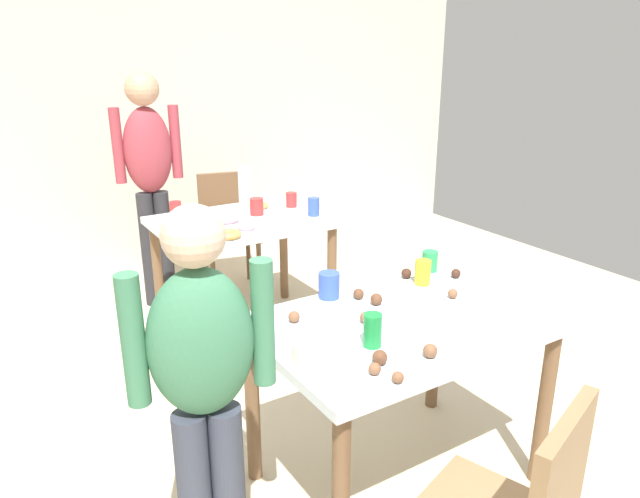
{
  "coord_description": "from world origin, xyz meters",
  "views": [
    {
      "loc": [
        -1.23,
        -1.55,
        1.75
      ],
      "look_at": [
        0.08,
        0.56,
        0.9
      ],
      "focal_mm": 33.02,
      "sensor_mm": 36.0,
      "label": 1
    }
  ],
  "objects_px": {
    "person_girl_near": "(204,380)",
    "person_adult_far": "(150,169)",
    "dining_table_near": "(401,343)",
    "pitcher_far": "(246,186)",
    "mixing_bowl": "(322,352)",
    "soda_can": "(372,330)",
    "chair_far_table": "(228,224)",
    "dining_table_far": "(243,236)"
  },
  "relations": [
    {
      "from": "person_girl_near",
      "to": "person_adult_far",
      "type": "distance_m",
      "value": 2.5
    },
    {
      "from": "dining_table_near",
      "to": "pitcher_far",
      "type": "height_order",
      "value": "pitcher_far"
    },
    {
      "from": "mixing_bowl",
      "to": "person_girl_near",
      "type": "bearing_deg",
      "value": 174.32
    },
    {
      "from": "soda_can",
      "to": "mixing_bowl",
      "type": "bearing_deg",
      "value": -178.64
    },
    {
      "from": "mixing_bowl",
      "to": "soda_can",
      "type": "distance_m",
      "value": 0.22
    },
    {
      "from": "chair_far_table",
      "to": "pitcher_far",
      "type": "xyz_separation_m",
      "value": [
        -0.03,
        -0.42,
        0.38
      ]
    },
    {
      "from": "dining_table_near",
      "to": "mixing_bowl",
      "type": "relative_size",
      "value": 5.53
    },
    {
      "from": "person_adult_far",
      "to": "pitcher_far",
      "type": "height_order",
      "value": "person_adult_far"
    },
    {
      "from": "person_adult_far",
      "to": "person_girl_near",
      "type": "bearing_deg",
      "value": -103.43
    },
    {
      "from": "mixing_bowl",
      "to": "soda_can",
      "type": "bearing_deg",
      "value": 1.36
    },
    {
      "from": "person_girl_near",
      "to": "dining_table_near",
      "type": "bearing_deg",
      "value": 5.03
    },
    {
      "from": "dining_table_near",
      "to": "mixing_bowl",
      "type": "height_order",
      "value": "mixing_bowl"
    },
    {
      "from": "dining_table_far",
      "to": "chair_far_table",
      "type": "height_order",
      "value": "chair_far_table"
    },
    {
      "from": "dining_table_near",
      "to": "person_adult_far",
      "type": "xyz_separation_m",
      "value": [
        -0.27,
        2.35,
        0.33
      ]
    },
    {
      "from": "dining_table_near",
      "to": "person_girl_near",
      "type": "xyz_separation_m",
      "value": [
        -0.84,
        -0.07,
        0.15
      ]
    },
    {
      "from": "dining_table_near",
      "to": "dining_table_far",
      "type": "height_order",
      "value": "same"
    },
    {
      "from": "dining_table_far",
      "to": "mixing_bowl",
      "type": "height_order",
      "value": "mixing_bowl"
    },
    {
      "from": "dining_table_far",
      "to": "soda_can",
      "type": "relative_size",
      "value": 8.54
    },
    {
      "from": "person_adult_far",
      "to": "soda_can",
      "type": "relative_size",
      "value": 13.21
    },
    {
      "from": "mixing_bowl",
      "to": "dining_table_near",
      "type": "bearing_deg",
      "value": 14.45
    },
    {
      "from": "soda_can",
      "to": "pitcher_far",
      "type": "relative_size",
      "value": 0.48
    },
    {
      "from": "chair_far_table",
      "to": "dining_table_far",
      "type": "bearing_deg",
      "value": -106.15
    },
    {
      "from": "dining_table_near",
      "to": "soda_can",
      "type": "bearing_deg",
      "value": -154.54
    },
    {
      "from": "chair_far_table",
      "to": "dining_table_near",
      "type": "bearing_deg",
      "value": -96.87
    },
    {
      "from": "pitcher_far",
      "to": "person_adult_far",
      "type": "bearing_deg",
      "value": 141.9
    },
    {
      "from": "person_girl_near",
      "to": "soda_can",
      "type": "xyz_separation_m",
      "value": [
        0.61,
        -0.03,
        0.02
      ]
    },
    {
      "from": "dining_table_far",
      "to": "person_girl_near",
      "type": "bearing_deg",
      "value": -118.24
    },
    {
      "from": "person_girl_near",
      "to": "person_adult_far",
      "type": "xyz_separation_m",
      "value": [
        0.58,
        2.42,
        0.18
      ]
    },
    {
      "from": "person_adult_far",
      "to": "mixing_bowl",
      "type": "distance_m",
      "value": 2.48
    },
    {
      "from": "person_adult_far",
      "to": "dining_table_far",
      "type": "bearing_deg",
      "value": -64.77
    },
    {
      "from": "chair_far_table",
      "to": "person_adult_far",
      "type": "height_order",
      "value": "person_adult_far"
    },
    {
      "from": "person_adult_far",
      "to": "mixing_bowl",
      "type": "xyz_separation_m",
      "value": [
        -0.18,
        -2.46,
        -0.19
      ]
    },
    {
      "from": "person_girl_near",
      "to": "person_adult_far",
      "type": "bearing_deg",
      "value": 76.57
    },
    {
      "from": "person_girl_near",
      "to": "mixing_bowl",
      "type": "xyz_separation_m",
      "value": [
        0.4,
        -0.04,
        -0.0
      ]
    },
    {
      "from": "chair_far_table",
      "to": "soda_can",
      "type": "distance_m",
      "value": 2.55
    },
    {
      "from": "dining_table_far",
      "to": "pitcher_far",
      "type": "bearing_deg",
      "value": 59.83
    },
    {
      "from": "person_girl_near",
      "to": "pitcher_far",
      "type": "bearing_deg",
      "value": 61.46
    },
    {
      "from": "dining_table_far",
      "to": "person_adult_far",
      "type": "xyz_separation_m",
      "value": [
        -0.34,
        0.72,
        0.34
      ]
    },
    {
      "from": "soda_can",
      "to": "person_girl_near",
      "type": "bearing_deg",
      "value": 176.76
    },
    {
      "from": "chair_far_table",
      "to": "person_girl_near",
      "type": "distance_m",
      "value": 2.7
    },
    {
      "from": "dining_table_far",
      "to": "mixing_bowl",
      "type": "xyz_separation_m",
      "value": [
        -0.52,
        -1.75,
        0.15
      ]
    },
    {
      "from": "chair_far_table",
      "to": "soda_can",
      "type": "relative_size",
      "value": 7.13
    }
  ]
}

